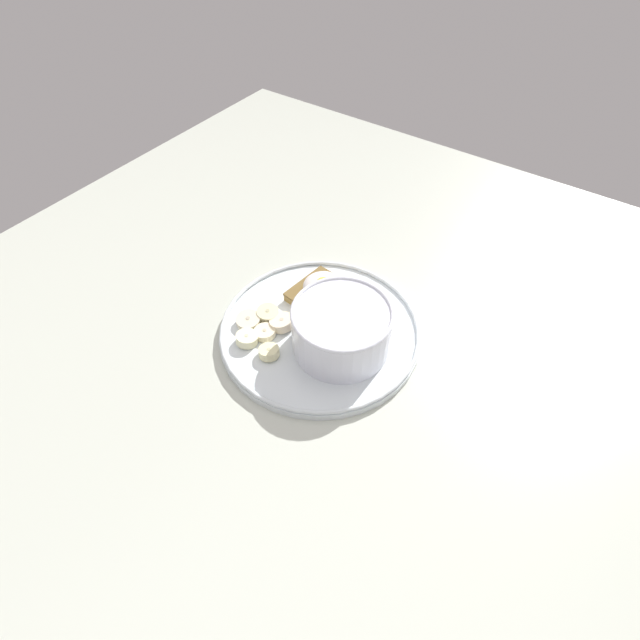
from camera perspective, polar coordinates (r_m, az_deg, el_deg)
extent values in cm
cube|color=beige|center=(73.56, 0.00, -2.09)|extent=(120.00, 120.00, 2.00)
cylinder|color=white|center=(72.42, 0.00, -1.33)|extent=(29.06, 29.06, 1.00)
torus|color=white|center=(71.81, 0.00, -0.91)|extent=(28.86, 28.86, 0.60)
cylinder|color=white|center=(67.59, 2.46, -1.10)|extent=(13.55, 13.55, 6.74)
torus|color=white|center=(65.09, 2.56, 0.85)|extent=(13.75, 13.75, 0.60)
cylinder|color=white|center=(67.97, 2.45, -1.38)|extent=(12.15, 12.15, 5.33)
ellipsoid|color=white|center=(66.13, 2.52, 0.01)|extent=(11.54, 11.54, 1.20)
ellipsoid|color=#CEB48A|center=(66.03, 3.00, 0.43)|extent=(2.31, 2.07, 0.83)
ellipsoid|color=tan|center=(64.51, 2.23, -1.24)|extent=(1.26, 0.91, 0.50)
ellipsoid|color=tan|center=(65.45, 2.52, -0.29)|extent=(1.36, 1.52, 0.55)
ellipsoid|color=beige|center=(65.47, 1.36, -0.24)|extent=(1.23, 1.44, 0.52)
ellipsoid|color=tan|center=(63.12, 2.37, -2.50)|extent=(1.84, 2.24, 0.82)
cube|color=brown|center=(75.32, 0.33, 3.12)|extent=(9.52, 9.52, 0.30)
cube|color=#9F7C42|center=(75.75, 0.33, 2.80)|extent=(9.34, 9.34, 1.40)
ellipsoid|color=white|center=(74.34, 0.34, 3.89)|extent=(6.08, 5.91, 2.60)
sphere|color=yellow|center=(73.45, 0.38, 4.01)|extent=(2.38, 2.38, 2.38)
ellipsoid|color=yellow|center=(72.10, 0.65, 0.87)|extent=(2.77, 2.59, 0.36)
cylinder|color=#FBE9C7|center=(72.03, -4.38, -0.28)|extent=(3.73, 3.89, 1.93)
cylinder|color=#C4B59B|center=(71.56, -4.41, 0.06)|extent=(0.67, 0.68, 0.24)
cylinder|color=#F1E6C3|center=(73.07, -8.20, -0.07)|extent=(4.85, 4.81, 1.39)
cylinder|color=#BCB398|center=(72.68, -8.24, 0.21)|extent=(0.87, 0.86, 0.18)
cylinder|color=#FBEBBF|center=(71.36, -6.32, -1.42)|extent=(3.23, 3.27, 1.15)
cylinder|color=#C3B795|center=(70.98, -6.36, -1.16)|extent=(0.58, 0.59, 0.15)
cylinder|color=#F2EEBC|center=(70.70, -8.35, -2.11)|extent=(3.71, 3.60, 1.64)
cylinder|color=#BCB993|center=(70.22, -8.40, -1.78)|extent=(0.66, 0.65, 0.19)
cylinder|color=beige|center=(73.52, -5.98, 0.71)|extent=(4.59, 4.61, 1.51)
cylinder|color=tan|center=(73.05, -6.02, 1.06)|extent=(0.82, 0.82, 0.16)
cylinder|color=beige|center=(68.81, -5.85, -3.66)|extent=(4.11, 4.15, 1.63)
cylinder|color=#B8B386|center=(68.34, -5.89, -3.35)|extent=(0.73, 0.73, 0.20)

